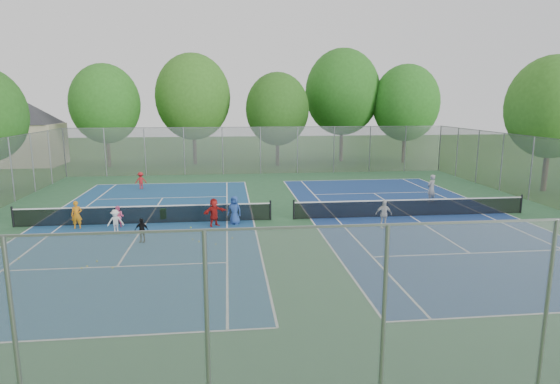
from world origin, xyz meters
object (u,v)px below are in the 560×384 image
at_px(instructor, 431,189).
at_px(net_right, 411,208).
at_px(ball_hopper, 163,214).
at_px(ball_crate, 116,218).
at_px(net_left, 145,215).

bearing_deg(instructor, net_right, 24.32).
bearing_deg(ball_hopper, ball_crate, -175.78).
xyz_separation_m(ball_crate, instructor, (18.23, 2.58, 0.71)).
distance_m(net_left, instructor, 16.95).
relative_size(ball_crate, instructor, 0.21).
height_order(net_left, ball_crate, net_left).
relative_size(net_left, instructor, 7.45).
bearing_deg(net_left, ball_crate, 155.77).
bearing_deg(ball_crate, net_right, -2.65).
relative_size(net_right, ball_crate, 36.06).
height_order(ball_crate, ball_hopper, ball_hopper).
bearing_deg(ball_hopper, net_left, -130.12).
distance_m(net_right, ball_crate, 15.63).
bearing_deg(net_left, ball_hopper, 49.88).
relative_size(net_left, ball_crate, 36.06).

